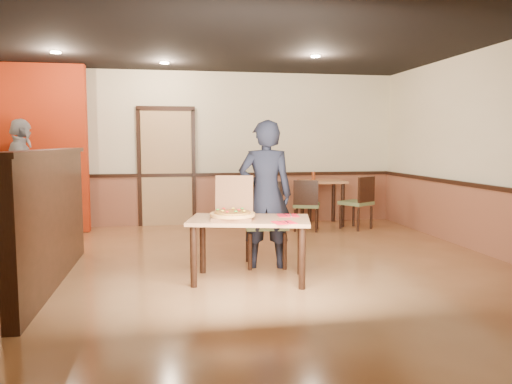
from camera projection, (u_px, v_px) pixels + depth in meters
floor at (235, 271)px, 5.91m from camera, size 7.00×7.00×0.00m
ceiling at (234, 28)px, 5.63m from camera, size 7.00×7.00×0.00m
wall_back at (210, 149)px, 9.20m from camera, size 7.00×0.00×7.00m
wall_right at (506, 152)px, 6.37m from camera, size 0.00×7.00×7.00m
wainscot_back at (211, 200)px, 9.27m from camera, size 7.00×0.04×0.90m
chair_rail_back at (211, 175)px, 9.20m from camera, size 7.00×0.06×0.06m
wainscot_right at (501, 225)px, 6.46m from camera, size 0.04×7.00×0.90m
chair_rail_right at (501, 189)px, 6.41m from camera, size 0.06×7.00×0.06m
back_door at (167, 168)px, 9.06m from camera, size 0.90×0.06×2.10m
booth_partition at (51, 216)px, 5.30m from camera, size 0.20×3.10×1.44m
red_accent_panel at (37, 149)px, 8.22m from camera, size 1.60×0.20×2.78m
spot_a at (56, 52)px, 7.01m from camera, size 0.14×0.14×0.02m
spot_b at (165, 63)px, 7.95m from camera, size 0.14×0.14×0.02m
spot_c at (316, 56)px, 7.34m from camera, size 0.14×0.14×0.02m
main_table at (249, 228)px, 5.44m from camera, size 1.43×1.02×0.69m
diner_chair at (265, 220)px, 6.19m from camera, size 0.55×0.55×1.03m
side_chair_left at (306, 203)px, 8.52m from camera, size 0.56×0.56×0.88m
side_chair_right at (359, 200)px, 8.68m from camera, size 0.63×0.63×0.93m
side_table at (322, 190)px, 9.18m from camera, size 0.80×0.80×0.82m
diner at (266, 195)px, 6.00m from camera, size 0.71×0.52×1.78m
passerby at (22, 180)px, 7.72m from camera, size 0.78×1.19×1.88m
pizza_box at (233, 213)px, 5.44m from camera, size 0.52×0.58×0.45m
pizza at (233, 214)px, 5.39m from camera, size 0.59×0.59×0.03m
napkin_near at (284, 222)px, 5.13m from camera, size 0.25×0.25×0.01m
napkin_far at (288, 215)px, 5.63m from camera, size 0.24×0.24×0.01m
condiment at (313, 176)px, 9.24m from camera, size 0.06×0.06×0.15m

